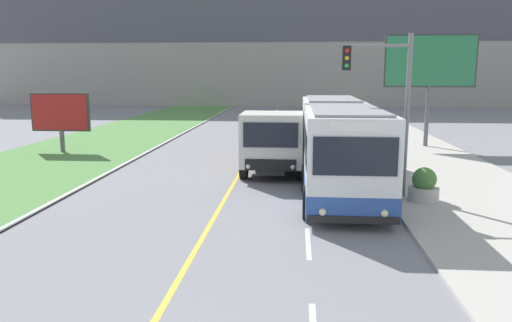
% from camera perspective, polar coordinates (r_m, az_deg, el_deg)
% --- Properties ---
extents(apartment_block_background, '(80.00, 8.04, 22.94)m').
position_cam_1_polar(apartment_block_background, '(68.03, 2.74, 16.15)').
color(apartment_block_background, gray).
rests_on(apartment_block_background, ground_plane).
extents(city_bus, '(2.67, 12.42, 3.16)m').
position_cam_1_polar(city_bus, '(19.42, 9.21, 2.07)').
color(city_bus, white).
rests_on(city_bus, ground_plane).
extents(dump_truck, '(2.56, 6.75, 2.66)m').
position_cam_1_polar(dump_truck, '(21.09, 1.96, 2.10)').
color(dump_truck, black).
rests_on(dump_truck, ground_plane).
extents(car_distant, '(1.80, 4.30, 1.45)m').
position_cam_1_polar(car_distant, '(35.53, 3.07, 4.29)').
color(car_distant, black).
rests_on(car_distant, ground_plane).
extents(traffic_light_mast, '(2.28, 0.32, 5.53)m').
position_cam_1_polar(traffic_light_mast, '(17.32, 14.79, 7.35)').
color(traffic_light_mast, slate).
rests_on(traffic_light_mast, ground_plane).
extents(billboard_large, '(5.09, 0.24, 6.37)m').
position_cam_1_polar(billboard_large, '(30.16, 19.27, 10.39)').
color(billboard_large, '#59595B').
rests_on(billboard_large, ground_plane).
extents(billboard_small, '(3.20, 0.24, 3.19)m').
position_cam_1_polar(billboard_small, '(28.86, -21.46, 5.08)').
color(billboard_small, '#59595B').
rests_on(billboard_small, ground_plane).
extents(planter_round_near, '(0.98, 0.98, 1.12)m').
position_cam_1_polar(planter_round_near, '(17.35, 18.64, -2.75)').
color(planter_round_near, '#B7B2A8').
rests_on(planter_round_near, sidewalk_right).
extents(planter_round_second, '(0.90, 0.90, 1.07)m').
position_cam_1_polar(planter_round_second, '(22.55, 15.23, 0.24)').
color(planter_round_second, '#B7B2A8').
rests_on(planter_round_second, sidewalk_right).
extents(planter_round_third, '(0.95, 0.95, 1.09)m').
position_cam_1_polar(planter_round_third, '(27.83, 13.15, 2.16)').
color(planter_round_third, '#B7B2A8').
rests_on(planter_round_third, sidewalk_right).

